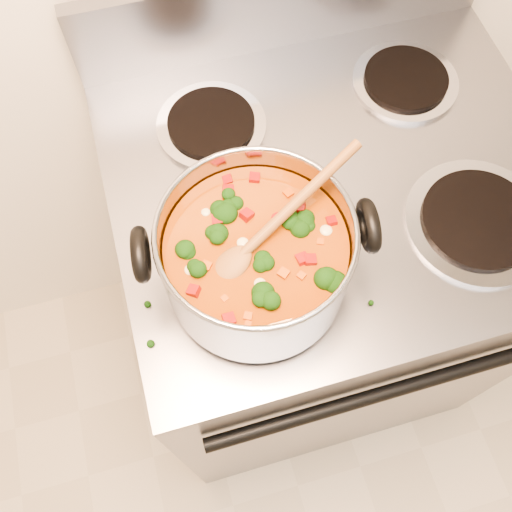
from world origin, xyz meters
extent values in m
cube|color=gray|center=(-0.05, 1.16, 0.46)|extent=(0.77, 0.67, 0.92)
cube|color=gray|center=(-0.05, 1.47, 1.00)|extent=(0.77, 0.03, 0.16)
cylinder|color=black|center=(-0.05, 0.81, 0.80)|extent=(0.65, 0.02, 0.02)
cylinder|color=#A5A5AD|center=(-0.23, 1.01, 0.92)|extent=(0.23, 0.23, 0.01)
cylinder|color=black|center=(-0.23, 1.01, 0.93)|extent=(0.18, 0.18, 0.01)
cylinder|color=#A5A5AD|center=(0.13, 1.01, 0.92)|extent=(0.23, 0.23, 0.01)
cylinder|color=black|center=(0.13, 1.01, 0.93)|extent=(0.18, 0.18, 0.01)
cylinder|color=#A5A5AD|center=(-0.23, 1.31, 0.92)|extent=(0.19, 0.19, 0.01)
cylinder|color=black|center=(-0.23, 1.31, 0.93)|extent=(0.15, 0.15, 0.01)
cylinder|color=#A5A5AD|center=(0.13, 1.31, 0.92)|extent=(0.19, 0.19, 0.01)
cylinder|color=black|center=(0.13, 1.31, 0.93)|extent=(0.15, 0.15, 0.01)
cylinder|color=#9B9CA3|center=(-0.24, 1.01, 1.01)|extent=(0.27, 0.27, 0.14)
torus|color=#9B9CA3|center=(-0.24, 1.01, 1.08)|extent=(0.27, 0.27, 0.01)
cylinder|color=#94390D|center=(-0.24, 1.01, 0.99)|extent=(0.25, 0.25, 0.11)
torus|color=black|center=(-0.39, 1.03, 1.06)|extent=(0.03, 0.08, 0.08)
torus|color=black|center=(-0.09, 0.99, 1.06)|extent=(0.03, 0.08, 0.08)
ellipsoid|color=black|center=(-0.15, 1.04, 1.05)|extent=(0.04, 0.04, 0.03)
ellipsoid|color=black|center=(-0.21, 0.97, 1.05)|extent=(0.04, 0.04, 0.03)
ellipsoid|color=black|center=(-0.18, 0.93, 1.05)|extent=(0.04, 0.04, 0.03)
ellipsoid|color=black|center=(-0.24, 1.08, 1.05)|extent=(0.04, 0.04, 0.03)
ellipsoid|color=black|center=(-0.18, 0.95, 1.05)|extent=(0.04, 0.04, 0.03)
ellipsoid|color=black|center=(-0.34, 0.98, 1.05)|extent=(0.04, 0.04, 0.03)
ellipsoid|color=black|center=(-0.17, 1.05, 1.05)|extent=(0.04, 0.04, 0.03)
ellipsoid|color=black|center=(-0.23, 0.90, 1.05)|extent=(0.04, 0.04, 0.03)
ellipsoid|color=black|center=(-0.18, 1.05, 1.05)|extent=(0.04, 0.04, 0.03)
ellipsoid|color=black|center=(-0.16, 1.06, 1.05)|extent=(0.04, 0.04, 0.03)
ellipsoid|color=maroon|center=(-0.19, 1.01, 1.05)|extent=(0.01, 0.01, 0.01)
ellipsoid|color=maroon|center=(-0.21, 1.02, 1.05)|extent=(0.01, 0.01, 0.01)
ellipsoid|color=maroon|center=(-0.25, 0.92, 1.05)|extent=(0.01, 0.01, 0.01)
ellipsoid|color=maroon|center=(-0.32, 0.94, 1.05)|extent=(0.01, 0.01, 0.01)
ellipsoid|color=maroon|center=(-0.29, 0.95, 1.05)|extent=(0.01, 0.01, 0.01)
ellipsoid|color=maroon|center=(-0.19, 0.94, 1.05)|extent=(0.01, 0.01, 0.01)
ellipsoid|color=maroon|center=(-0.22, 1.00, 1.05)|extent=(0.01, 0.01, 0.01)
ellipsoid|color=maroon|center=(-0.14, 0.96, 1.05)|extent=(0.01, 0.01, 0.01)
ellipsoid|color=maroon|center=(-0.13, 0.97, 1.05)|extent=(0.01, 0.01, 0.01)
ellipsoid|color=maroon|center=(-0.34, 1.01, 1.05)|extent=(0.01, 0.01, 0.01)
ellipsoid|color=maroon|center=(-0.18, 1.06, 1.05)|extent=(0.01, 0.01, 0.01)
ellipsoid|color=maroon|center=(-0.19, 1.08, 1.05)|extent=(0.01, 0.01, 0.01)
ellipsoid|color=#A83F09|center=(-0.27, 1.06, 1.05)|extent=(0.01, 0.01, 0.01)
ellipsoid|color=#A83F09|center=(-0.19, 0.91, 1.05)|extent=(0.01, 0.01, 0.01)
ellipsoid|color=#A83F09|center=(-0.19, 0.91, 1.05)|extent=(0.01, 0.01, 0.01)
ellipsoid|color=#A83F09|center=(-0.18, 0.94, 1.05)|extent=(0.01, 0.01, 0.01)
ellipsoid|color=#A83F09|center=(-0.26, 1.09, 1.05)|extent=(0.01, 0.01, 0.01)
ellipsoid|color=#A83F09|center=(-0.24, 1.05, 1.05)|extent=(0.01, 0.01, 0.01)
ellipsoid|color=#A83F09|center=(-0.31, 0.99, 1.05)|extent=(0.01, 0.01, 0.01)
ellipsoid|color=#A83F09|center=(-0.30, 1.10, 1.05)|extent=(0.01, 0.01, 0.01)
ellipsoid|color=#A83F09|center=(-0.24, 0.92, 1.05)|extent=(0.01, 0.01, 0.01)
ellipsoid|color=beige|center=(-0.25, 1.06, 1.05)|extent=(0.02, 0.02, 0.01)
ellipsoid|color=beige|center=(-0.30, 1.09, 1.05)|extent=(0.02, 0.02, 0.01)
ellipsoid|color=beige|center=(-0.15, 0.94, 1.05)|extent=(0.02, 0.02, 0.01)
ellipsoid|color=beige|center=(-0.16, 1.02, 1.05)|extent=(0.02, 0.02, 0.01)
ellipsoid|color=beige|center=(-0.18, 1.04, 1.05)|extent=(0.02, 0.02, 0.01)
ellipsoid|color=brown|center=(-0.28, 0.99, 1.04)|extent=(0.08, 0.07, 0.03)
cylinder|color=brown|center=(-0.17, 1.04, 1.07)|extent=(0.22, 0.12, 0.07)
ellipsoid|color=black|center=(-0.41, 0.99, 0.92)|extent=(0.01, 0.01, 0.01)
ellipsoid|color=black|center=(-0.40, 1.05, 0.92)|extent=(0.01, 0.01, 0.01)
ellipsoid|color=black|center=(-0.37, 0.90, 0.92)|extent=(0.01, 0.01, 0.01)
ellipsoid|color=black|center=(-0.25, 0.85, 0.92)|extent=(0.01, 0.01, 0.01)
ellipsoid|color=black|center=(-0.37, 1.09, 0.92)|extent=(0.01, 0.01, 0.01)
camera|label=1|loc=(-0.33, 0.68, 1.72)|focal=40.00mm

